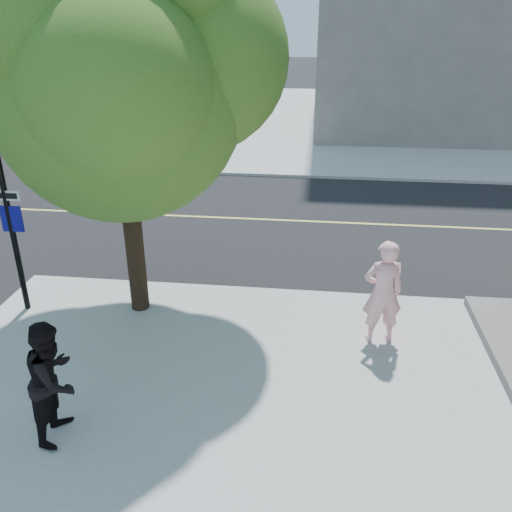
# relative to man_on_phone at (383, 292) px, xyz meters

# --- Properties ---
(ground) EXTENTS (140.00, 140.00, 0.00)m
(ground) POSITION_rel_man_on_phone_xyz_m (-6.53, 1.76, -1.10)
(ground) COLOR black
(ground) RESTS_ON ground
(road_ew) EXTENTS (140.00, 9.00, 0.01)m
(road_ew) POSITION_rel_man_on_phone_xyz_m (-6.53, 6.26, -1.09)
(road_ew) COLOR black
(road_ew) RESTS_ON ground
(sidewalk_ne) EXTENTS (29.00, 25.00, 0.12)m
(sidewalk_ne) POSITION_rel_man_on_phone_xyz_m (6.97, 23.26, -1.04)
(sidewalk_ne) COLOR #A9A9A9
(sidewalk_ne) RESTS_ON ground
(man_on_phone) EXTENTS (0.78, 0.58, 1.95)m
(man_on_phone) POSITION_rel_man_on_phone_xyz_m (0.00, 0.00, 0.00)
(man_on_phone) COLOR #F3ADB5
(man_on_phone) RESTS_ON sidewalk_se
(pedestrian) EXTENTS (0.70, 0.89, 1.79)m
(pedestrian) POSITION_rel_man_on_phone_xyz_m (-4.66, -2.91, -0.08)
(pedestrian) COLOR black
(pedestrian) RESTS_ON sidewalk_se
(street_tree) EXTENTS (5.42, 4.93, 7.20)m
(street_tree) POSITION_rel_man_on_phone_xyz_m (-4.55, 0.66, 3.67)
(street_tree) COLOR black
(street_tree) RESTS_ON sidewalk_se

